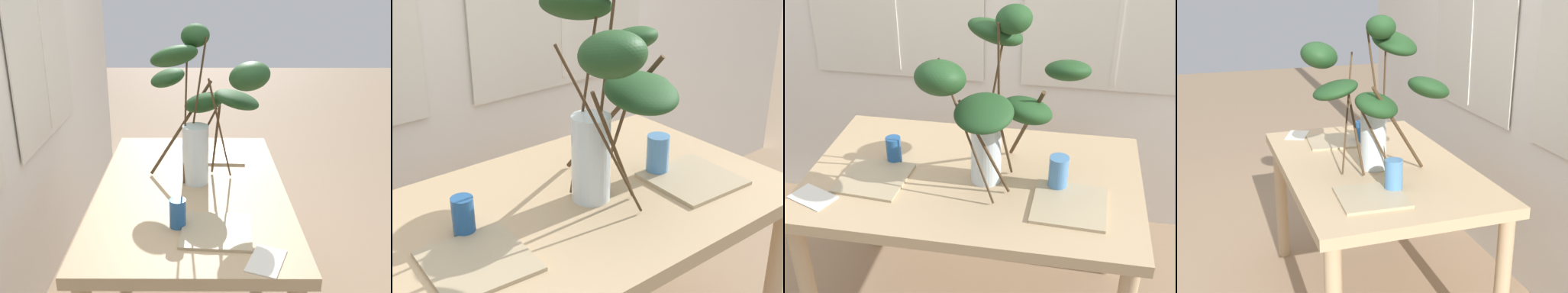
# 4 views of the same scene
# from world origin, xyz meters

# --- Properties ---
(dining_table) EXTENTS (1.35, 0.85, 0.76)m
(dining_table) POSITION_xyz_m (0.00, 0.00, 0.66)
(dining_table) COLOR tan
(dining_table) RESTS_ON ground
(vase_with_branches) EXTENTS (0.64, 0.61, 0.73)m
(vase_with_branches) POSITION_xyz_m (0.10, -0.05, 1.15)
(vase_with_branches) COLOR silver
(vase_with_branches) RESTS_ON dining_table
(drinking_glass_blue_left) EXTENTS (0.06, 0.06, 0.11)m
(drinking_glass_blue_left) POSITION_xyz_m (-0.35, 0.05, 0.81)
(drinking_glass_blue_left) COLOR #235693
(drinking_glass_blue_left) RESTS_ON dining_table
(drinking_glass_blue_right) EXTENTS (0.08, 0.08, 0.14)m
(drinking_glass_blue_right) POSITION_xyz_m (0.34, -0.03, 0.83)
(drinking_glass_blue_right) COLOR #4C84BC
(drinking_glass_blue_right) RESTS_ON dining_table
(plate_square_left) EXTENTS (0.28, 0.28, 0.01)m
(plate_square_left) POSITION_xyz_m (-0.39, -0.10, 0.76)
(plate_square_left) COLOR tan
(plate_square_left) RESTS_ON dining_table
(plate_square_right) EXTENTS (0.29, 0.29, 0.01)m
(plate_square_right) POSITION_xyz_m (0.39, -0.14, 0.76)
(plate_square_right) COLOR tan
(plate_square_right) RESTS_ON dining_table
(napkin_folded) EXTENTS (0.20, 0.16, 0.00)m
(napkin_folded) POSITION_xyz_m (-0.58, -0.26, 0.76)
(napkin_folded) COLOR silver
(napkin_folded) RESTS_ON dining_table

